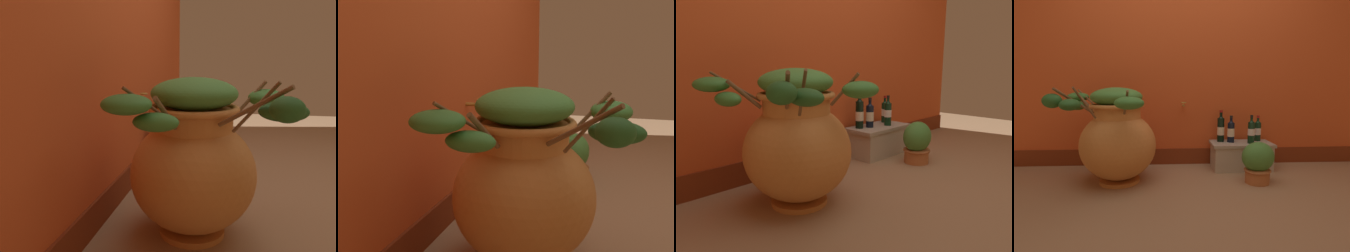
% 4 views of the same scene
% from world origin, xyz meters
% --- Properties ---
extents(ground_plane, '(7.00, 7.00, 0.00)m').
position_xyz_m(ground_plane, '(0.00, 0.00, 0.00)').
color(ground_plane, '#9E7A56').
extents(back_wall, '(4.40, 0.33, 2.60)m').
position_xyz_m(back_wall, '(-0.00, 1.20, 1.29)').
color(back_wall, '#D15123').
rests_on(back_wall, ground_plane).
extents(terracotta_urn, '(0.85, 0.85, 0.86)m').
position_xyz_m(terracotta_urn, '(-0.65, 0.56, 0.42)').
color(terracotta_urn, '#CC7F3D').
rests_on(terracotta_urn, ground_plane).
extents(stone_ledge, '(0.64, 0.33, 0.28)m').
position_xyz_m(stone_ledge, '(0.58, 0.90, 0.16)').
color(stone_ledge, '#B2A893').
rests_on(stone_ledge, ground_plane).
extents(wine_bottle_left, '(0.08, 0.08, 0.34)m').
position_xyz_m(wine_bottle_left, '(0.37, 0.96, 0.43)').
color(wine_bottle_left, black).
rests_on(wine_bottle_left, stone_ledge).
extents(wine_bottle_middle, '(0.07, 0.07, 0.30)m').
position_xyz_m(wine_bottle_middle, '(0.67, 0.85, 0.42)').
color(wine_bottle_middle, black).
rests_on(wine_bottle_middle, stone_ledge).
extents(wine_bottle_right, '(0.07, 0.07, 0.28)m').
position_xyz_m(wine_bottle_right, '(0.78, 0.98, 0.41)').
color(wine_bottle_right, black).
rests_on(wine_bottle_right, stone_ledge).
extents(wine_bottle_back, '(0.08, 0.08, 0.28)m').
position_xyz_m(wine_bottle_back, '(0.47, 0.92, 0.41)').
color(wine_bottle_back, black).
rests_on(wine_bottle_back, stone_ledge).
extents(potted_shrub, '(0.29, 0.24, 0.38)m').
position_xyz_m(potted_shrub, '(0.62, 0.48, 0.19)').
color(potted_shrub, '#B26638').
rests_on(potted_shrub, ground_plane).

